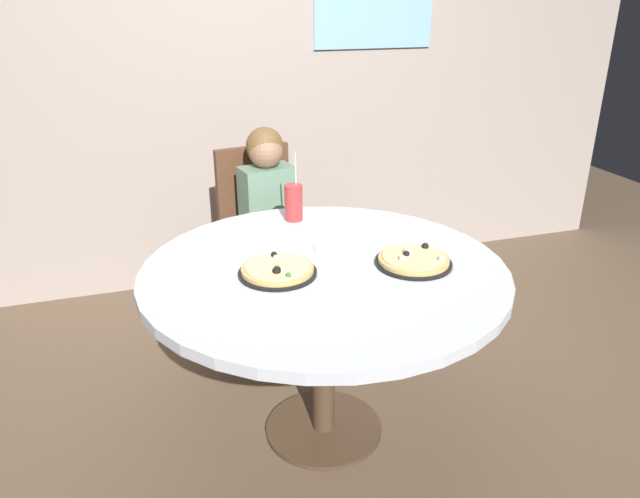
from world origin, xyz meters
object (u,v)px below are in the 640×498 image
Objects in this scene: dining_table at (324,287)px; pizza_veggie at (278,270)px; chair_wooden at (261,228)px; pizza_cheese at (414,260)px; diner_child at (275,248)px; soda_cup at (294,202)px; plate_small at (336,247)px.

dining_table is 4.78× the size of pizza_veggie.
chair_wooden is at bearing 90.85° from dining_table.
pizza_cheese is at bearing -8.33° from pizza_veggie.
diner_child is at bearing -81.28° from chair_wooden.
chair_wooden reaches higher than pizza_cheese.
soda_cup is at bearing 68.44° from pizza_veggie.
pizza_veggie is 0.92× the size of soda_cup.
diner_child is at bearing 97.27° from plate_small.
diner_child is 0.74m from plate_small.
dining_table is 4.40× the size of soda_cup.
dining_table is 0.86m from diner_child.
chair_wooden is 3.09× the size of soda_cup.
chair_wooden is at bearing 97.57° from plate_small.
diner_child reaches higher than pizza_veggie.
pizza_veggie is at bearing -149.42° from plate_small.
chair_wooden is 5.28× the size of plate_small.
soda_cup is at bearing 101.40° from plate_small.
diner_child is at bearing 92.62° from soda_cup.
chair_wooden is at bearing 94.81° from soda_cup.
diner_child reaches higher than chair_wooden.
pizza_cheese is 0.67m from soda_cup.
pizza_cheese is at bearing -14.78° from dining_table.
pizza_cheese is (0.50, -0.07, 0.00)m from pizza_veggie.
chair_wooden is at bearing 106.96° from pizza_cheese.
plate_small is (0.28, 0.16, -0.01)m from pizza_veggie.
soda_cup reaches higher than pizza_veggie.
diner_child is 6.01× the size of plate_small.
chair_wooden is 3.34× the size of pizza_cheese.
diner_child is 0.48m from soda_cup.
soda_cup is (0.04, -0.50, 0.30)m from chair_wooden.
pizza_veggie is (-0.16, -1.03, 0.24)m from chair_wooden.
soda_cup is (-0.29, 0.60, 0.06)m from pizza_cheese.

